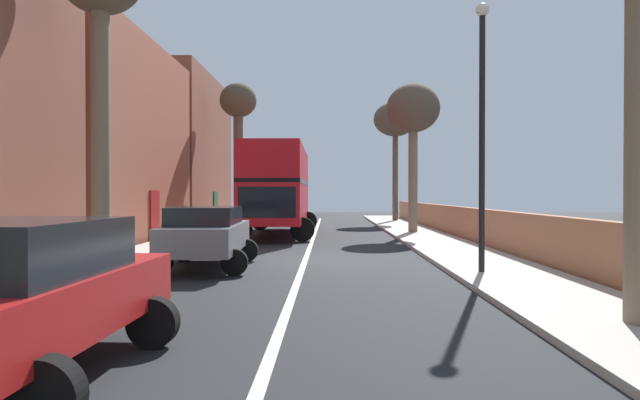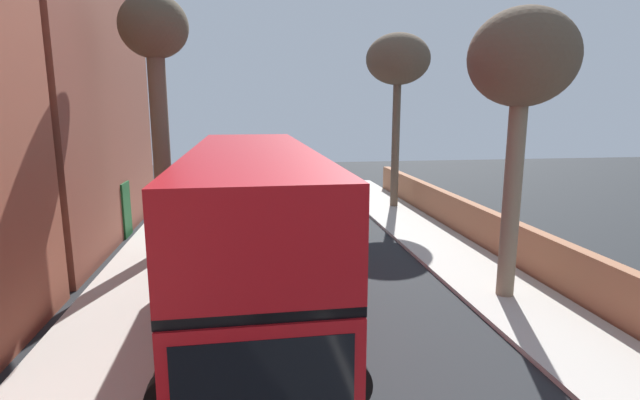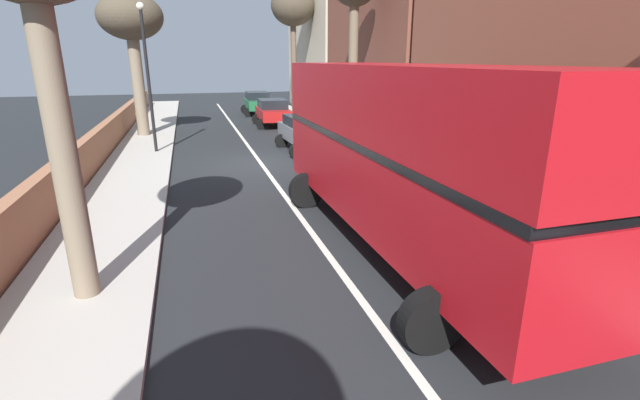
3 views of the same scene
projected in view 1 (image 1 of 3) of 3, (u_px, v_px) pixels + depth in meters
ground_plane at (306, 259)px, 16.27m from camera, size 84.00×84.00×0.00m
road_centre_line at (306, 259)px, 16.27m from camera, size 0.16×54.00×0.01m
sidewalk_left at (143, 257)px, 16.35m from camera, size 2.60×60.00×0.12m
sidewalk_right at (470, 257)px, 16.19m from camera, size 2.60×60.00×0.12m
terraced_houses_left at (5, 96)px, 15.47m from camera, size 4.07×47.52×10.76m
boundary_wall_right at (523, 236)px, 16.15m from camera, size 0.36×54.00×1.39m
double_decker_bus at (278, 185)px, 25.82m from camera, size 3.63×10.46×4.06m
parked_car_grey_left_1 at (207, 233)px, 14.23m from camera, size 2.55×4.43×1.62m
parked_car_red_left_2 at (19, 291)px, 5.62m from camera, size 2.60×4.08×1.69m
parked_car_blue_left_3 at (281, 209)px, 36.13m from camera, size 2.42×4.01×1.71m
street_tree_right_1 at (413, 112)px, 26.19m from camera, size 2.56×2.56×7.13m
street_tree_left_2 at (238, 113)px, 31.67m from camera, size 2.14×2.14×8.28m
street_tree_right_5 at (395, 121)px, 37.67m from camera, size 3.01×3.01×8.21m
lamppost_right at (482, 115)px, 12.79m from camera, size 0.32×0.32×6.31m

